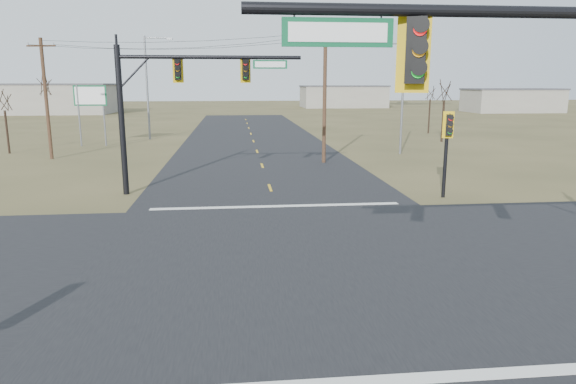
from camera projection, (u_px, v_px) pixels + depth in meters
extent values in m
plane|color=brown|center=(295.00, 258.00, 17.44)|extent=(320.00, 320.00, 0.00)
cube|color=black|center=(295.00, 258.00, 17.44)|extent=(160.00, 14.00, 0.02)
cube|color=black|center=(295.00, 258.00, 17.44)|extent=(14.00, 160.00, 0.02)
cube|color=silver|center=(340.00, 383.00, 10.14)|extent=(12.00, 0.40, 0.01)
cube|color=silver|center=(277.00, 206.00, 24.73)|extent=(12.00, 0.40, 0.01)
cylinder|color=black|center=(569.00, 13.00, 8.48)|extent=(10.83, 0.19, 0.19)
cube|color=#0B502D|center=(338.00, 32.00, 8.16)|extent=(1.80, 0.05, 0.45)
cylinder|color=black|center=(122.00, 121.00, 26.77)|extent=(0.31, 0.31, 7.76)
cylinder|color=black|center=(211.00, 57.00, 26.57)|extent=(9.42, 0.20, 0.20)
cube|color=#0B502D|center=(270.00, 64.00, 26.96)|extent=(1.80, 0.05, 0.45)
cylinder|color=black|center=(446.00, 156.00, 26.36)|extent=(0.18, 0.18, 4.30)
cylinder|color=#4D3021|center=(325.00, 97.00, 37.46)|extent=(0.28, 0.28, 9.63)
cube|color=#4D3021|center=(325.00, 38.00, 36.58)|extent=(2.35, 0.41, 0.12)
cylinder|color=#4D3021|center=(46.00, 100.00, 39.44)|extent=(0.27, 0.27, 9.19)
cube|color=#4D3021|center=(41.00, 46.00, 38.61)|extent=(2.23, 0.51, 0.12)
cylinder|color=gray|center=(79.00, 116.00, 47.93)|extent=(0.15, 0.15, 5.65)
cylinder|color=gray|center=(104.00, 116.00, 48.16)|extent=(0.15, 0.15, 5.65)
cube|color=#0B502D|center=(90.00, 96.00, 47.65)|extent=(3.01, 0.19, 1.88)
cylinder|color=gray|center=(402.00, 99.00, 42.24)|extent=(0.18, 0.18, 9.15)
cylinder|color=gray|center=(392.00, 44.00, 41.22)|extent=(2.20, 0.11, 0.11)
cube|color=gray|center=(378.00, 45.00, 41.13)|extent=(0.55, 0.39, 0.16)
cylinder|color=gray|center=(147.00, 88.00, 53.37)|extent=(0.21, 0.21, 10.59)
cylinder|color=gray|center=(157.00, 38.00, 52.44)|extent=(2.54, 0.13, 0.13)
cube|color=gray|center=(170.00, 39.00, 52.59)|extent=(0.62, 0.36, 0.19)
cylinder|color=black|center=(7.00, 132.00, 43.11)|extent=(0.18, 0.18, 3.61)
cylinder|color=black|center=(48.00, 117.00, 54.36)|extent=(0.21, 0.21, 4.63)
cylinder|color=black|center=(443.00, 121.00, 51.73)|extent=(0.21, 0.21, 4.13)
cylinder|color=black|center=(429.00, 116.00, 60.50)|extent=(0.17, 0.17, 3.97)
cube|color=gray|center=(38.00, 99.00, 100.32)|extent=(28.00, 14.00, 5.50)
cube|color=gray|center=(343.00, 97.00, 126.48)|extent=(20.00, 12.00, 5.00)
cube|color=gray|center=(512.00, 101.00, 105.29)|extent=(18.00, 10.00, 4.50)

